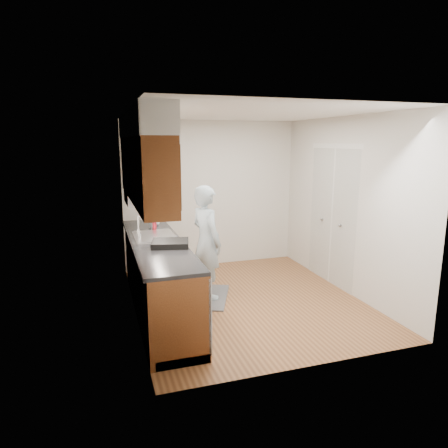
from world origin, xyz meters
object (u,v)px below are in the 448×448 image
at_px(soda_can, 154,226).
at_px(soap_bottle_b, 151,221).
at_px(soap_bottle_a, 153,219).
at_px(steel_can, 153,225).
at_px(dish_rack, 170,243).
at_px(soap_bottle_c, 156,220).
at_px(person, 206,235).

bearing_deg(soda_can, soap_bottle_b, 94.20).
bearing_deg(soap_bottle_a, soap_bottle_b, 100.59).
xyz_separation_m(steel_can, dish_rack, (0.07, -0.96, -0.03)).
xyz_separation_m(soap_bottle_a, soap_bottle_c, (0.07, 0.20, -0.06)).
bearing_deg(steel_can, person, -29.83).
relative_size(person, soap_bottle_b, 10.38).
bearing_deg(person, steel_can, 42.92).
relative_size(soap_bottle_a, soap_bottle_c, 1.73).
xyz_separation_m(soap_bottle_a, dish_rack, (0.06, -1.07, -0.10)).
bearing_deg(soap_bottle_c, person, -49.65).
bearing_deg(soap_bottle_b, soap_bottle_c, 58.95).
height_order(person, soap_bottle_c, person).
bearing_deg(steel_can, soap_bottle_b, 90.32).
relative_size(soap_bottle_b, dish_rack, 0.40).
xyz_separation_m(person, dish_rack, (-0.60, -0.58, 0.07)).
distance_m(steel_can, dish_rack, 0.96).
height_order(person, soap_bottle_b, person).
height_order(soap_bottle_a, steel_can, soap_bottle_a).
distance_m(soap_bottle_a, steel_can, 0.13).
height_order(soap_bottle_a, soap_bottle_c, soap_bottle_a).
relative_size(soap_bottle_b, soda_can, 1.51).
xyz_separation_m(soap_bottle_a, soda_can, (0.00, -0.13, -0.08)).
distance_m(soap_bottle_b, dish_rack, 1.13).
height_order(soda_can, dish_rack, soda_can).
bearing_deg(dish_rack, soap_bottle_a, 106.12).
relative_size(soda_can, dish_rack, 0.27).
bearing_deg(dish_rack, soap_bottle_c, 102.38).
height_order(soap_bottle_c, steel_can, soap_bottle_c).
distance_m(soap_bottle_a, dish_rack, 1.08).
height_order(soap_bottle_b, dish_rack, soap_bottle_b).
bearing_deg(soap_bottle_c, dish_rack, -90.66).
xyz_separation_m(soap_bottle_c, soda_can, (-0.07, -0.33, -0.02)).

